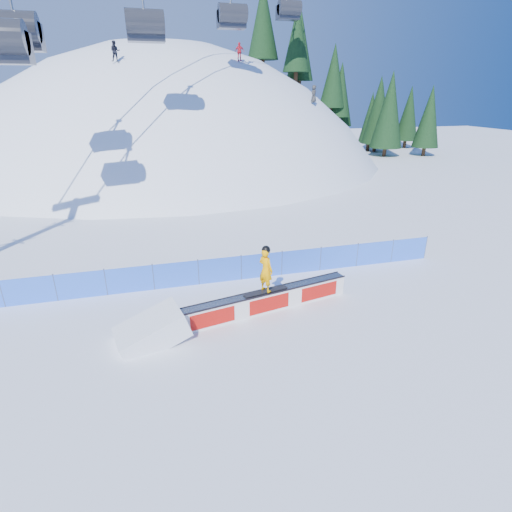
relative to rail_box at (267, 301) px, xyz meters
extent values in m
plane|color=white|center=(-1.32, -1.40, -0.44)|extent=(160.00, 160.00, 0.00)
sphere|color=white|center=(-1.32, 40.60, -18.44)|extent=(64.00, 64.00, 64.00)
cylinder|color=#352215|center=(12.94, 41.71, 10.79)|extent=(0.50, 0.50, 1.40)
cone|color=black|center=(12.94, 41.71, 14.83)|extent=(3.03, 3.03, 6.89)
cylinder|color=#352215|center=(14.28, 37.38, 9.92)|extent=(0.50, 0.50, 1.40)
cone|color=black|center=(14.28, 37.38, 15.32)|extent=(4.22, 4.22, 9.60)
cylinder|color=#352215|center=(15.66, 37.47, 9.10)|extent=(0.50, 0.50, 1.40)
cone|color=black|center=(15.66, 37.47, 13.16)|extent=(3.05, 3.05, 6.92)
cylinder|color=#352215|center=(18.74, 38.26, 6.98)|extent=(0.50, 0.50, 1.40)
cone|color=black|center=(18.74, 38.26, 11.29)|extent=(3.26, 3.26, 7.42)
cylinder|color=#352215|center=(19.39, 38.29, 6.45)|extent=(0.50, 0.50, 1.40)
cone|color=black|center=(19.39, 38.29, 11.79)|extent=(4.18, 4.18, 9.49)
cylinder|color=#352215|center=(20.49, 37.29, 5.34)|extent=(0.50, 0.50, 1.40)
cone|color=black|center=(20.49, 37.29, 10.52)|extent=(4.03, 4.03, 9.16)
cylinder|color=#352215|center=(22.22, 39.69, 3.82)|extent=(0.50, 0.50, 1.40)
cone|color=black|center=(22.22, 39.69, 7.57)|extent=(2.78, 2.78, 6.31)
cylinder|color=#352215|center=(24.39, 35.09, 0.39)|extent=(0.50, 0.50, 1.40)
cone|color=black|center=(24.39, 35.09, 4.62)|extent=(3.19, 3.19, 7.26)
cylinder|color=#352215|center=(26.48, 34.67, 0.16)|extent=(0.50, 0.50, 1.40)
cone|color=black|center=(26.48, 34.67, 4.98)|extent=(3.71, 3.71, 8.42)
cylinder|color=#352215|center=(28.86, 40.92, 0.16)|extent=(0.50, 0.50, 1.40)
cone|color=black|center=(28.86, 40.92, 4.13)|extent=(2.97, 2.97, 6.74)
cylinder|color=#352215|center=(28.39, 42.15, 0.16)|extent=(0.50, 0.50, 1.40)
cone|color=black|center=(28.39, 42.15, 4.47)|extent=(3.26, 3.26, 7.42)
cylinder|color=#352215|center=(30.92, 39.83, 0.16)|extent=(0.50, 0.50, 1.40)
cone|color=black|center=(30.92, 39.83, 5.45)|extent=(4.12, 4.12, 9.37)
cylinder|color=#352215|center=(31.63, 41.86, 0.16)|extent=(0.50, 0.50, 1.40)
cone|color=black|center=(31.63, 41.86, 4.51)|extent=(3.29, 3.29, 7.49)
cylinder|color=#352215|center=(34.14, 34.87, 0.16)|extent=(0.50, 0.50, 1.40)
cone|color=black|center=(34.14, 34.87, 4.56)|extent=(3.34, 3.34, 7.58)
cube|color=blue|center=(-1.32, 3.10, 0.16)|extent=(22.00, 0.03, 1.20)
cylinder|color=#3E4C6F|center=(-10.32, 3.10, 0.21)|extent=(0.05, 0.05, 1.30)
cylinder|color=#3E4C6F|center=(-8.32, 3.10, 0.21)|extent=(0.05, 0.05, 1.30)
cylinder|color=#3E4C6F|center=(-6.32, 3.10, 0.21)|extent=(0.05, 0.05, 1.30)
cylinder|color=#3E4C6F|center=(-4.32, 3.10, 0.21)|extent=(0.05, 0.05, 1.30)
cylinder|color=#3E4C6F|center=(-2.32, 3.10, 0.21)|extent=(0.05, 0.05, 1.30)
cylinder|color=#3E4C6F|center=(-0.32, 3.10, 0.21)|extent=(0.05, 0.05, 1.30)
cylinder|color=#3E4C6F|center=(1.68, 3.10, 0.21)|extent=(0.05, 0.05, 1.30)
cylinder|color=#3E4C6F|center=(3.68, 3.10, 0.21)|extent=(0.05, 0.05, 1.30)
cylinder|color=#3E4C6F|center=(5.68, 3.10, 0.21)|extent=(0.05, 0.05, 1.30)
cylinder|color=#3E4C6F|center=(7.68, 3.10, 0.21)|extent=(0.05, 0.05, 1.30)
cylinder|color=#3E4C6F|center=(9.68, 3.10, 0.21)|extent=(0.05, 0.05, 1.30)
cylinder|color=#25272D|center=(-3.32, 16.53, 11.92)|extent=(2.40, 1.50, 1.50)
cylinder|color=#25272D|center=(4.18, 24.73, 13.96)|extent=(2.40, 1.50, 1.50)
cylinder|color=#25272D|center=(12.43, 33.75, 16.20)|extent=(2.40, 1.50, 1.50)
cube|color=white|center=(0.00, 0.00, -0.02)|extent=(7.32, 1.95, 0.83)
cube|color=gray|center=(0.00, 0.00, 0.41)|extent=(7.25, 1.95, 0.04)
cube|color=black|center=(0.05, -0.24, 0.42)|extent=(7.23, 1.52, 0.06)
cube|color=black|center=(-0.05, 0.24, 0.42)|extent=(7.23, 1.52, 0.06)
cube|color=red|center=(0.05, -0.23, -0.02)|extent=(6.87, 1.44, 0.62)
cube|color=red|center=(-0.05, 0.23, -0.02)|extent=(6.87, 1.44, 0.62)
cube|color=black|center=(-0.05, -0.01, 0.47)|extent=(1.88, 0.70, 0.04)
imported|color=#FFA400|center=(-0.05, -0.01, 1.38)|extent=(0.71, 0.78, 1.79)
sphere|color=black|center=(-0.05, -0.01, 2.22)|extent=(0.33, 0.33, 0.33)
imported|color=black|center=(-5.80, 27.14, 11.08)|extent=(0.82, 0.65, 1.65)
imported|color=red|center=(5.79, 29.27, 11.46)|extent=(1.05, 0.80, 1.65)
imported|color=navy|center=(-4.54, 35.31, 13.78)|extent=(1.01, 1.23, 1.65)
imported|color=#2B2B2B|center=(12.93, 27.00, 7.61)|extent=(0.82, 0.96, 1.65)
camera|label=1|loc=(-4.10, -13.52, 7.77)|focal=28.00mm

